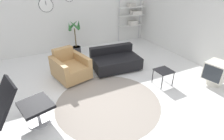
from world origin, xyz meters
TOP-DOWN VIEW (x-y plane):
  - ground_plane at (0.00, 0.00)m, footprint 12.00×12.00m
  - wall_back at (-0.00, 3.29)m, footprint 12.00×0.09m
  - wall_right at (3.40, 0.00)m, footprint 0.06×12.00m
  - round_rug at (-0.02, -0.35)m, footprint 2.30×2.30m
  - lounge_chair at (-1.78, -0.38)m, footprint 1.11×0.80m
  - armchair_red at (-0.46, 1.08)m, footprint 0.98×1.08m
  - couch_low at (0.90, 1.06)m, footprint 1.43×1.02m
  - side_table at (1.54, -0.31)m, footprint 0.40×0.40m
  - crt_television at (2.73, -0.90)m, footprint 0.59×0.57m
  - potted_plant at (0.20, 2.79)m, footprint 0.48×0.45m
  - shelf_unit at (2.76, 3.08)m, footprint 1.08×0.28m

SIDE VIEW (x-z plane):
  - ground_plane at x=0.00m, z-range 0.00..0.00m
  - round_rug at x=-0.02m, z-range 0.00..0.01m
  - couch_low at x=0.90m, z-range -0.07..0.54m
  - armchair_red at x=-0.46m, z-range -0.10..0.68m
  - crt_television at x=2.73m, z-range 0.03..0.65m
  - side_table at x=1.54m, z-range 0.16..0.57m
  - potted_plant at x=0.20m, z-range -0.12..1.10m
  - lounge_chair at x=-1.78m, z-range 0.11..1.23m
  - shelf_unit at x=2.76m, z-range 0.08..2.06m
  - wall_right at x=3.40m, z-range 0.00..2.80m
  - wall_back at x=0.00m, z-range 0.00..2.80m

